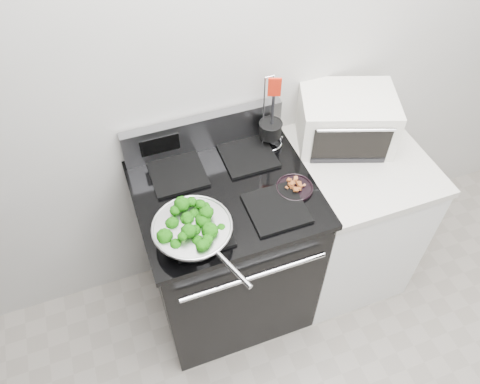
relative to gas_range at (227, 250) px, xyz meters
name	(u,v)px	position (x,y,z in m)	size (l,w,h in m)	color
back_wall	(263,57)	(0.30, 0.34, 0.86)	(4.00, 0.02, 2.70)	beige
gas_range	(227,250)	(0.00, 0.00, 0.00)	(0.79, 0.69, 1.13)	black
counter	(345,217)	(0.68, 0.00, -0.03)	(0.62, 0.68, 0.92)	white
skillet	(193,231)	(-0.20, -0.20, 0.51)	(0.32, 0.49, 0.07)	silver
broccoli_pile	(192,227)	(-0.20, -0.20, 0.53)	(0.25, 0.25, 0.09)	#083304
bacon_plate	(295,186)	(0.29, -0.09, 0.48)	(0.16, 0.16, 0.04)	black
utensil_holder	(270,133)	(0.30, 0.21, 0.53)	(0.12, 0.12, 0.38)	silver
toaster_oven	(346,119)	(0.66, 0.15, 0.56)	(0.52, 0.46, 0.25)	white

